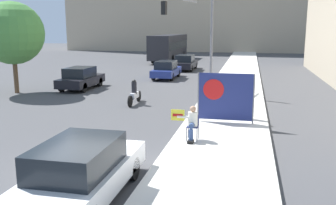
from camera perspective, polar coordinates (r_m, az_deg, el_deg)
The scene contains 13 objects.
ground_plane at distance 11.43m, azimuth -11.71°, elevation -9.97°, with size 160.00×160.00×0.00m, color #444447.
sidewalk_curb at distance 25.03m, azimuth 10.14°, elevation 1.95°, with size 3.51×90.00×0.17m, color beige.
seated_protester at distance 13.25m, azimuth 3.63°, elevation -2.97°, with size 0.97×0.77×1.23m.
jogger_on_sidewalk at distance 16.78m, azimuth 10.68°, elevation 0.79°, with size 0.34×0.34×1.78m.
protest_banner at distance 15.81m, azimuth 8.68°, elevation 0.88°, with size 2.36×0.06×2.08m.
traffic_light_pole at distance 23.54m, azimuth 3.88°, elevation 11.44°, with size 3.36×3.13×5.86m.
parked_car_curbside at distance 9.28m, azimuth -13.15°, elevation -10.23°, with size 1.83×4.65×1.50m.
car_on_road_nearest at distance 25.98m, azimuth -13.16°, elevation 3.62°, with size 1.77×4.19×1.48m.
car_on_road_midblock at distance 30.58m, azimuth -0.27°, elevation 5.02°, with size 1.71×4.31×1.44m.
car_on_road_distant at distance 36.72m, azimuth 2.65°, elevation 6.11°, with size 1.81×4.65×1.49m.
city_bus_on_road at distance 46.97m, azimuth 0.16°, elevation 8.62°, with size 2.51×11.92×3.19m.
motorcycle_on_road at distance 20.41m, azimuth -5.14°, elevation 1.34°, with size 0.28×2.16×1.35m.
street_tree_near_curb at distance 25.47m, azimuth -22.63°, elevation 9.72°, with size 3.88×3.88×5.70m.
Camera 1 is at (4.46, -9.68, 4.12)m, focal length 40.00 mm.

